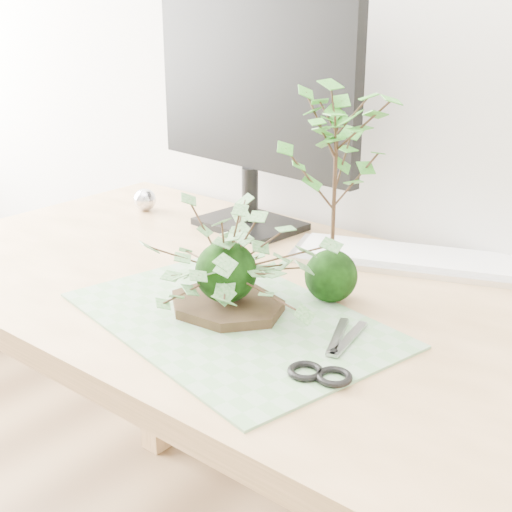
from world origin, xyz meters
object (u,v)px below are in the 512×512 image
(desk, at_px, (324,362))
(keyboard, at_px, (424,260))
(monitor, at_px, (252,100))
(ivy_kokedama, at_px, (226,244))
(maple_kokedama, at_px, (336,148))

(desk, relative_size, keyboard, 3.27)
(desk, distance_m, monitor, 0.55)
(keyboard, height_order, monitor, monitor)
(desk, bearing_deg, keyboard, 85.39)
(desk, height_order, ivy_kokedama, ivy_kokedama)
(desk, distance_m, maple_kokedama, 0.33)
(ivy_kokedama, distance_m, monitor, 0.45)
(desk, bearing_deg, monitor, 145.01)
(monitor, bearing_deg, ivy_kokedama, -50.48)
(maple_kokedama, relative_size, keyboard, 0.71)
(ivy_kokedama, distance_m, maple_kokedama, 0.21)
(ivy_kokedama, bearing_deg, monitor, 124.71)
(ivy_kokedama, relative_size, monitor, 0.67)
(monitor, bearing_deg, desk, -30.17)
(keyboard, bearing_deg, ivy_kokedama, -131.11)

